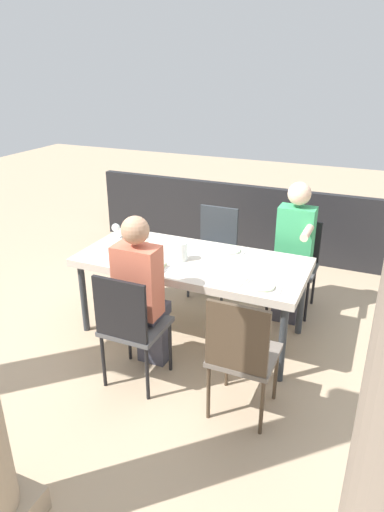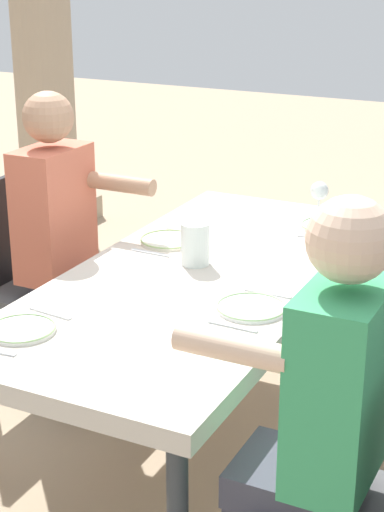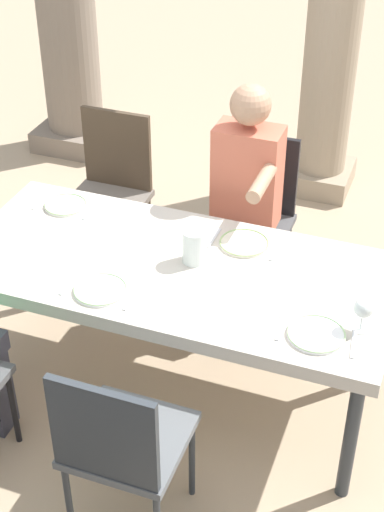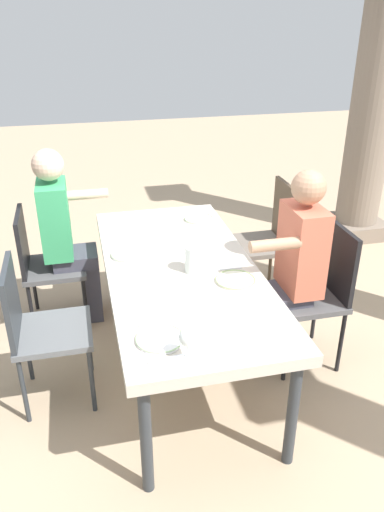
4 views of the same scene
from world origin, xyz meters
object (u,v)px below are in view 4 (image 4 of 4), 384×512
Objects in this scene: plate_0 at (199,219)px; dining_table at (181,276)px; stone_column_near at (376,90)px; plate_1 at (129,254)px; chair_mid_south at (38,324)px; plate_2 at (235,280)px; diner_woman_green at (66,233)px; chair_west_north at (270,234)px; chair_mid_north at (318,287)px; chair_west_south at (43,261)px; wine_glass_3 at (188,338)px; diner_man_white at (291,268)px; water_pitcher at (194,261)px; plate_3 at (160,339)px.

dining_table is at bearing -21.99° from plate_0.
plate_1 is at bearing -59.82° from stone_column_near.
dining_table is at bearing 97.62° from chair_mid_south.
plate_0 is at bearing 179.05° from plate_2.
diner_woman_green reaches higher than chair_mid_south.
chair_mid_south is (0.86, -1.75, -0.01)m from chair_west_north.
chair_west_north is 0.86m from chair_mid_north.
plate_1 is (0.52, 0.58, 0.24)m from chair_west_south.
diner_woman_green is 6.22× the size of plate_0.
chair_west_north is at bearing 147.36° from wine_glass_3.
plate_0 is 1.64m from wine_glass_3.
diner_woman_green is at bearing 167.85° from chair_mid_south.
diner_man_white reaches higher than plate_2.
chair_west_north is 0.71× the size of diner_man_white.
plate_0 is at bearing -85.88° from chair_west_north.
wine_glass_3 is 0.83m from water_pitcher.
water_pitcher is (-0.80, 0.22, -0.04)m from wine_glass_3.
stone_column_near reaches higher than plate_2.
chair_west_north reaches higher than plate_0.
stone_column_near reaches higher than wine_glass_3.
chair_mid_north is at bearing 126.11° from wine_glass_3.
chair_mid_north is 1.23m from plate_1.
chair_mid_north reaches higher than plate_3.
diner_man_white reaches higher than diner_woman_green.
dining_table is 0.68m from diner_man_white.
dining_table is at bearing -97.60° from chair_mid_north.
diner_man_white reaches higher than water_pitcher.
diner_man_white is 1.10m from plate_3.
plate_0 is (0.04, -0.59, 0.21)m from chair_west_north.
plate_3 is (1.46, 0.43, 0.03)m from diner_woman_green.
plate_3 is (0.59, 0.62, 0.22)m from chair_mid_south.
stone_column_near is (-1.81, 1.55, 0.75)m from diner_man_white.
chair_west_south is (0.00, -1.75, -0.03)m from chair_west_north.
plate_0 and plate_2 have the same top height.
chair_west_north is at bearing 94.12° from plate_0.
chair_mid_north is at bearing 90.00° from chair_mid_south.
wine_glass_3 is at bearing -34.26° from plate_2.
plate_3 is at bearing -147.83° from wine_glass_3.
stone_column_near is 12.75× the size of plate_2.
chair_mid_north reaches higher than chair_west_north.
diner_man_white is at bearing 70.10° from plate_1.
stone_column_near is at bearing 143.28° from chair_mid_north.
diner_man_white is (0.12, 0.67, 0.04)m from dining_table.
chair_west_north is 1.18m from plate_2.
chair_mid_south reaches higher than wine_glass_3.
plate_1 is 1.53× the size of wine_glass_3.
chair_mid_north is 4.10× the size of plate_1.
diner_woman_green is at bearing -137.55° from water_pitcher.
diner_man_white is (0.87, 1.36, -0.00)m from diner_woman_green.
plate_3 is 0.21m from wine_glass_3.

